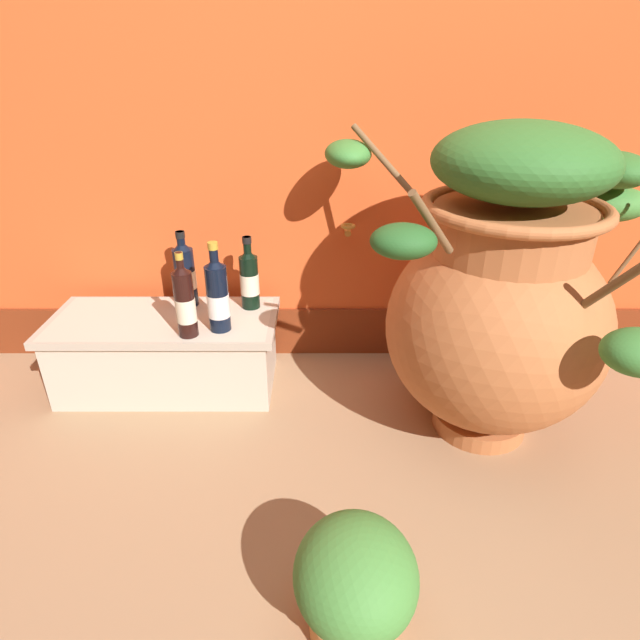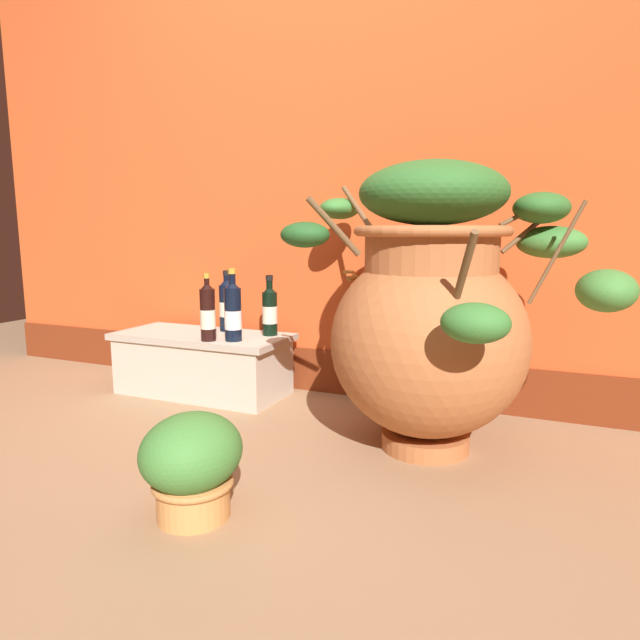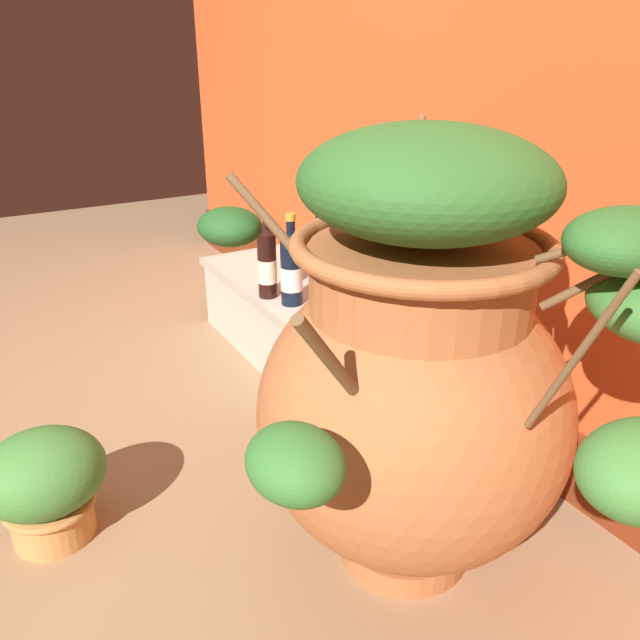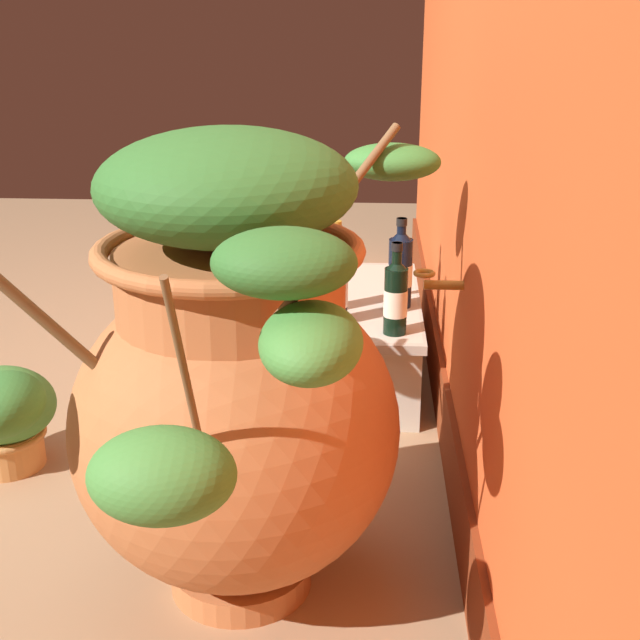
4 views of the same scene
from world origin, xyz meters
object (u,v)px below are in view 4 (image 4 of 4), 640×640
at_px(terracotta_urn, 234,383).
at_px(wine_bottle_right, 396,295).
at_px(wine_bottle_back, 323,272).
at_px(wine_bottle_left, 400,267).
at_px(wine_bottle_middle, 336,280).
at_px(potted_shrub, 3,415).

bearing_deg(terracotta_urn, wine_bottle_right, 157.01).
bearing_deg(wine_bottle_right, wine_bottle_back, -130.11).
distance_m(wine_bottle_left, wine_bottle_right, 0.25).
bearing_deg(wine_bottle_right, wine_bottle_middle, -115.45).
height_order(wine_bottle_left, wine_bottle_back, wine_bottle_back).
xyz_separation_m(terracotta_urn, potted_shrub, (-0.50, -0.74, -0.34)).
height_order(terracotta_urn, wine_bottle_middle, terracotta_urn).
height_order(terracotta_urn, potted_shrub, terracotta_urn).
distance_m(wine_bottle_middle, wine_bottle_back, 0.11).
bearing_deg(wine_bottle_back, wine_bottle_left, 102.83).
distance_m(terracotta_urn, wine_bottle_right, 0.92).
height_order(wine_bottle_middle, wine_bottle_back, wine_bottle_middle).
relative_size(terracotta_urn, potted_shrub, 3.92).
relative_size(terracotta_urn, wine_bottle_right, 4.16).
xyz_separation_m(terracotta_urn, wine_bottle_left, (-1.09, 0.38, -0.07)).
bearing_deg(wine_bottle_left, terracotta_urn, -19.11).
height_order(wine_bottle_left, wine_bottle_right, wine_bottle_left).
bearing_deg(wine_bottle_back, wine_bottle_right, 49.89).
distance_m(wine_bottle_left, potted_shrub, 1.30).
bearing_deg(wine_bottle_right, wine_bottle_left, 175.22).
relative_size(wine_bottle_right, potted_shrub, 0.94).
xyz_separation_m(terracotta_urn, wine_bottle_back, (-1.03, 0.13, -0.08)).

